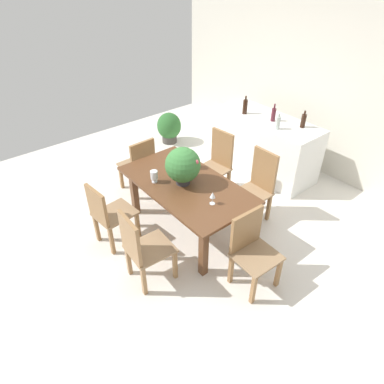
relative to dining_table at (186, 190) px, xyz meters
name	(u,v)px	position (x,y,z in m)	size (l,w,h in m)	color
ground_plane	(195,223)	(0.00, 0.15, -0.63)	(7.04, 7.04, 0.00)	silver
back_wall	(323,92)	(0.00, 2.75, 0.67)	(6.40, 0.10, 2.60)	beige
dining_table	(186,190)	(0.00, 0.00, 0.00)	(1.76, 0.96, 0.74)	brown
chair_foot_end	(251,246)	(1.13, 0.00, -0.12)	(0.44, 0.48, 0.92)	olive
chair_near_left	(108,213)	(-0.39, -0.92, -0.14)	(0.45, 0.51, 0.90)	olive
chair_far_left	(218,161)	(-0.41, 0.92, -0.10)	(0.46, 0.47, 0.99)	olive
chair_head_end	(140,164)	(-1.12, 0.00, -0.13)	(0.48, 0.45, 0.91)	olive
chair_near_right	(141,247)	(0.39, -0.93, -0.11)	(0.46, 0.50, 0.96)	olive
chair_far_right	(258,184)	(0.40, 0.92, -0.09)	(0.42, 0.44, 1.01)	olive
flower_centerpiece	(183,165)	(-0.03, -0.02, 0.37)	(0.43, 0.43, 0.48)	#333338
crystal_vase_left	(189,160)	(-0.27, 0.27, 0.23)	(0.11, 0.11, 0.20)	silver
crystal_vase_center_near	(154,176)	(-0.27, -0.29, 0.21)	(0.09, 0.09, 0.16)	silver
wine_glass	(213,196)	(0.52, -0.02, 0.23)	(0.06, 0.06, 0.16)	silver
kitchen_counter	(265,144)	(-0.40, 1.98, -0.17)	(1.78, 0.70, 0.93)	white
wine_bottle_green	(273,114)	(-0.29, 1.96, 0.40)	(0.07, 0.07, 0.27)	#511E28
wine_bottle_amber	(245,107)	(-0.77, 1.83, 0.41)	(0.08, 0.08, 0.29)	black
wine_bottle_tall	(278,123)	(-0.06, 1.78, 0.40)	(0.07, 0.07, 0.25)	#B2BFB7
wine_bottle_clear	(303,121)	(0.14, 2.13, 0.40)	(0.07, 0.07, 0.26)	black
potted_plant_floor	(169,127)	(-2.22, 1.34, -0.32)	(0.46, 0.46, 0.60)	#423D38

